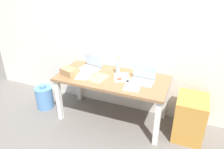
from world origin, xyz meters
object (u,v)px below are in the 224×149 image
water_cooler_jug (45,97)px  beer_bottle (118,68)px  filing_cabinet (190,118)px  desk (112,84)px  laptop_left (91,66)px  cardboard_box (69,72)px  computer_mouse (119,79)px  laptop_right (142,78)px

water_cooler_jug → beer_bottle: bearing=13.0°
water_cooler_jug → filing_cabinet: filing_cabinet is taller
desk → laptop_left: laptop_left is taller
laptop_left → water_cooler_jug: 1.02m
beer_bottle → cardboard_box: 0.74m
laptop_left → desk: bearing=-21.3°
cardboard_box → filing_cabinet: bearing=5.8°
computer_mouse → beer_bottle: bearing=143.6°
desk → laptop_right: (0.45, 0.04, 0.15)m
beer_bottle → water_cooler_jug: (-1.23, -0.28, -0.64)m
computer_mouse → filing_cabinet: computer_mouse is taller
laptop_right → water_cooler_jug: (-1.64, -0.17, -0.59)m
computer_mouse → laptop_left: bearing=-173.1°
beer_bottle → desk: bearing=-101.7°
beer_bottle → cardboard_box: bearing=-155.3°
beer_bottle → filing_cabinet: size_ratio=0.41×
beer_bottle → computer_mouse: beer_bottle is taller
laptop_left → beer_bottle: beer_bottle is taller
beer_bottle → computer_mouse: size_ratio=2.56×
laptop_left → beer_bottle: 0.46m
laptop_right → computer_mouse: (-0.32, -0.07, -0.03)m
desk → laptop_left: (-0.42, 0.16, 0.15)m
laptop_right → filing_cabinet: 0.85m
computer_mouse → water_cooler_jug: size_ratio=0.23×
laptop_left → beer_bottle: bearing=-1.5°
computer_mouse → cardboard_box: size_ratio=0.42×
laptop_right → desk: bearing=-174.4°
laptop_left → laptop_right: size_ratio=1.00×
desk → laptop_left: bearing=158.7°
water_cooler_jug → laptop_right: bearing=6.1°
desk → beer_bottle: size_ratio=6.40×
laptop_left → computer_mouse: size_ratio=3.41×
desk → water_cooler_jug: (-1.20, -0.13, -0.44)m
laptop_right → computer_mouse: 0.33m
filing_cabinet → water_cooler_jug: bearing=-176.2°
desk → beer_bottle: beer_bottle is taller
computer_mouse → cardboard_box: cardboard_box is taller
laptop_right → water_cooler_jug: bearing=-173.9°
desk → cardboard_box: bearing=-166.3°
beer_bottle → computer_mouse: 0.22m
laptop_left → beer_bottle: (0.45, -0.01, 0.05)m
filing_cabinet → desk: bearing=-178.7°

